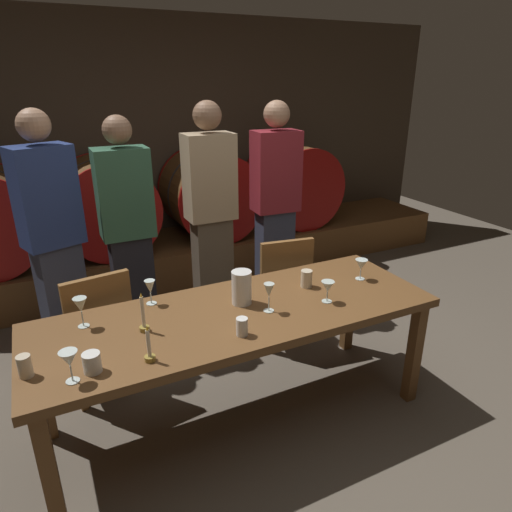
% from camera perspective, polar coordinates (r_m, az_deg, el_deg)
% --- Properties ---
extents(ground_plane, '(9.34, 9.34, 0.00)m').
position_cam_1_polar(ground_plane, '(3.07, 1.10, -18.31)').
color(ground_plane, brown).
extents(back_wall, '(7.18, 0.24, 2.56)m').
position_cam_1_polar(back_wall, '(5.07, -14.03, 13.24)').
color(back_wall, '#473A2D').
rests_on(back_wall, ground).
extents(barrel_shelf, '(6.46, 0.90, 0.38)m').
position_cam_1_polar(barrel_shelf, '(4.83, -11.38, -0.35)').
color(barrel_shelf, brown).
rests_on(barrel_shelf, ground).
extents(wine_barrel_center_left, '(0.90, 0.76, 0.90)m').
position_cam_1_polar(wine_barrel_center_left, '(4.54, -18.34, 5.99)').
color(wine_barrel_center_left, brown).
rests_on(wine_barrel_center_left, barrel_shelf).
extents(wine_barrel_center_right, '(0.90, 0.76, 0.90)m').
position_cam_1_polar(wine_barrel_center_right, '(4.78, -5.84, 7.75)').
color(wine_barrel_center_right, brown).
rests_on(wine_barrel_center_right, barrel_shelf).
extents(wine_barrel_far_right, '(0.90, 0.76, 0.90)m').
position_cam_1_polar(wine_barrel_far_right, '(5.21, 4.58, 8.94)').
color(wine_barrel_far_right, brown).
rests_on(wine_barrel_far_right, barrel_shelf).
extents(dining_table, '(2.28, 0.79, 0.74)m').
position_cam_1_polar(dining_table, '(2.61, -2.27, -8.31)').
color(dining_table, brown).
rests_on(dining_table, ground).
extents(chair_left, '(0.45, 0.45, 0.88)m').
position_cam_1_polar(chair_left, '(3.08, -19.27, -8.47)').
color(chair_left, brown).
rests_on(chair_left, ground).
extents(chair_right, '(0.45, 0.45, 0.88)m').
position_cam_1_polar(chair_right, '(3.48, 3.16, -3.59)').
color(chair_right, brown).
rests_on(chair_right, ground).
extents(guest_far_left, '(0.44, 0.35, 1.79)m').
position_cam_1_polar(guest_far_left, '(3.45, -24.08, 2.05)').
color(guest_far_left, '#33384C').
rests_on(guest_far_left, ground).
extents(guest_center_left, '(0.38, 0.24, 1.73)m').
position_cam_1_polar(guest_center_left, '(3.52, -15.73, 2.89)').
color(guest_center_left, black).
rests_on(guest_center_left, ground).
extents(guest_center_right, '(0.38, 0.24, 1.81)m').
position_cam_1_polar(guest_center_right, '(3.67, -5.68, 5.19)').
color(guest_center_right, brown).
rests_on(guest_center_right, ground).
extents(guest_far_right, '(0.40, 0.27, 1.79)m').
position_cam_1_polar(guest_far_right, '(3.92, 2.43, 6.22)').
color(guest_far_right, '#33384C').
rests_on(guest_far_right, ground).
extents(candle_left, '(0.05, 0.05, 0.19)m').
position_cam_1_polar(candle_left, '(2.20, -13.24, -11.58)').
color(candle_left, olive).
rests_on(candle_left, dining_table).
extents(candle_right, '(0.05, 0.05, 0.22)m').
position_cam_1_polar(candle_right, '(2.43, -13.92, -7.84)').
color(candle_right, olive).
rests_on(candle_right, dining_table).
extents(pitcher, '(0.12, 0.12, 0.20)m').
position_cam_1_polar(pitcher, '(2.62, -1.82, -3.97)').
color(pitcher, white).
rests_on(pitcher, dining_table).
extents(wine_glass_far_left, '(0.08, 0.08, 0.15)m').
position_cam_1_polar(wine_glass_far_left, '(2.13, -22.41, -11.94)').
color(wine_glass_far_left, silver).
rests_on(wine_glass_far_left, dining_table).
extents(wine_glass_left, '(0.07, 0.07, 0.17)m').
position_cam_1_polar(wine_glass_left, '(2.54, -21.16, -5.85)').
color(wine_glass_left, silver).
rests_on(wine_glass_left, dining_table).
extents(wine_glass_center_left, '(0.06, 0.06, 0.15)m').
position_cam_1_polar(wine_glass_center_left, '(2.68, -13.15, -3.90)').
color(wine_glass_center_left, silver).
rests_on(wine_glass_center_left, dining_table).
extents(wine_glass_center_right, '(0.06, 0.06, 0.17)m').
position_cam_1_polar(wine_glass_center_right, '(2.52, 1.64, -4.47)').
color(wine_glass_center_right, silver).
rests_on(wine_glass_center_right, dining_table).
extents(wine_glass_right, '(0.08, 0.08, 0.13)m').
position_cam_1_polar(wine_glass_right, '(2.67, 8.98, -3.89)').
color(wine_glass_right, silver).
rests_on(wine_glass_right, dining_table).
extents(wine_glass_far_right, '(0.08, 0.08, 0.14)m').
position_cam_1_polar(wine_glass_far_right, '(3.00, 13.06, -1.12)').
color(wine_glass_far_right, silver).
rests_on(wine_glass_far_right, dining_table).
extents(cup_far_left, '(0.06, 0.06, 0.10)m').
position_cam_1_polar(cup_far_left, '(2.28, -27.02, -12.23)').
color(cup_far_left, beige).
rests_on(cup_far_left, dining_table).
extents(cup_center_left, '(0.08, 0.08, 0.09)m').
position_cam_1_polar(cup_center_left, '(2.20, -19.89, -12.48)').
color(cup_center_left, white).
rests_on(cup_center_left, dining_table).
extents(cup_center_right, '(0.06, 0.06, 0.10)m').
position_cam_1_polar(cup_center_right, '(2.33, -1.77, -8.85)').
color(cup_center_right, white).
rests_on(cup_center_right, dining_table).
extents(cup_far_right, '(0.07, 0.07, 0.11)m').
position_cam_1_polar(cup_far_right, '(2.85, 6.35, -2.84)').
color(cup_far_right, beige).
rests_on(cup_far_right, dining_table).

